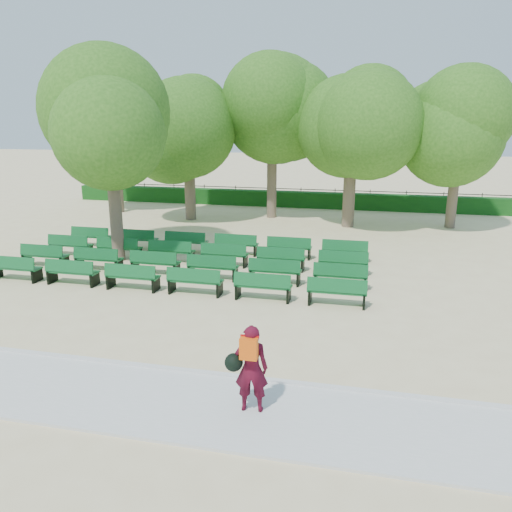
{
  "coord_description": "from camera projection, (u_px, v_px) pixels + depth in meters",
  "views": [
    {
      "loc": [
        4.96,
        -14.88,
        5.04
      ],
      "look_at": [
        1.79,
        -1.0,
        1.1
      ],
      "focal_mm": 35.0,
      "sensor_mm": 36.0,
      "label": 1
    }
  ],
  "objects": [
    {
      "name": "paving",
      "position": [
        89.0,
        393.0,
        9.43
      ],
      "size": [
        30.0,
        2.2,
        0.06
      ],
      "primitive_type": "cube",
      "color": "silver",
      "rests_on": "ground"
    },
    {
      "name": "ground",
      "position": [
        210.0,
        277.0,
        16.39
      ],
      "size": [
        120.0,
        120.0,
        0.0
      ],
      "primitive_type": "plane",
      "color": "beige"
    },
    {
      "name": "tree_among",
      "position": [
        110.0,
        137.0,
        17.21
      ],
      "size": [
        4.91,
        4.91,
        6.65
      ],
      "color": "brown",
      "rests_on": "ground"
    },
    {
      "name": "curb",
      "position": [
        118.0,
        364.0,
        10.51
      ],
      "size": [
        30.0,
        0.12,
        0.1
      ],
      "primitive_type": "cube",
      "color": "silver",
      "rests_on": "ground"
    },
    {
      "name": "fence",
      "position": [
        284.0,
        205.0,
        29.92
      ],
      "size": [
        26.0,
        0.1,
        1.02
      ],
      "primitive_type": null,
      "color": "black",
      "rests_on": "ground"
    },
    {
      "name": "tree_line",
      "position": [
        270.0,
        219.0,
        25.79
      ],
      "size": [
        21.8,
        6.8,
        7.04
      ],
      "primitive_type": null,
      "color": "#376D1D",
      "rests_on": "ground"
    },
    {
      "name": "bench_array",
      "position": [
        191.0,
        267.0,
        17.16
      ],
      "size": [
        1.67,
        0.63,
        1.03
      ],
      "rotation": [
        0.0,
        0.0,
        -0.07
      ],
      "color": "#0F5A27",
      "rests_on": "ground"
    },
    {
      "name": "person",
      "position": [
        250.0,
        367.0,
        8.61
      ],
      "size": [
        0.78,
        0.49,
        1.61
      ],
      "rotation": [
        0.0,
        0.0,
        3.28
      ],
      "color": "#4A0A1A",
      "rests_on": "ground"
    },
    {
      "name": "hedge",
      "position": [
        283.0,
        199.0,
        29.43
      ],
      "size": [
        26.0,
        0.7,
        0.9
      ],
      "primitive_type": "cube",
      "color": "#134B15",
      "rests_on": "ground"
    }
  ]
}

